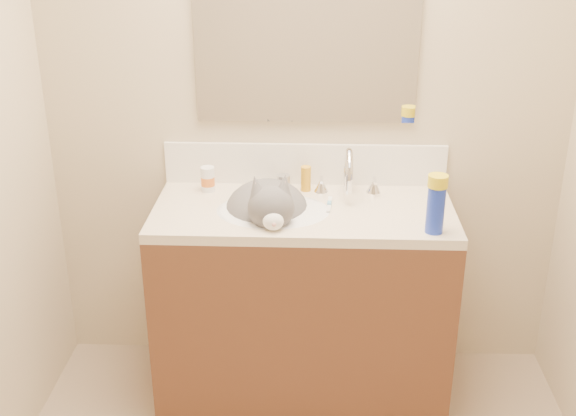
# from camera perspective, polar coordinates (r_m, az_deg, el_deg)

# --- Properties ---
(room_shell) EXTENTS (2.24, 2.54, 2.52)m
(room_shell) POSITION_cam_1_polar(r_m,az_deg,el_deg) (1.74, 0.73, 6.20)
(room_shell) COLOR #C3B191
(room_shell) RESTS_ON ground
(vanity_cabinet) EXTENTS (1.20, 0.55, 0.82)m
(vanity_cabinet) POSITION_cam_1_polar(r_m,az_deg,el_deg) (3.08, 1.16, -7.69)
(vanity_cabinet) COLOR brown
(vanity_cabinet) RESTS_ON ground
(counter_slab) EXTENTS (1.20, 0.55, 0.04)m
(counter_slab) POSITION_cam_1_polar(r_m,az_deg,el_deg) (2.88, 1.23, -0.35)
(counter_slab) COLOR beige
(counter_slab) RESTS_ON vanity_cabinet
(basin) EXTENTS (0.45, 0.36, 0.14)m
(basin) POSITION_cam_1_polar(r_m,az_deg,el_deg) (2.88, -1.18, -1.46)
(basin) COLOR white
(basin) RESTS_ON vanity_cabinet
(faucet) EXTENTS (0.28, 0.20, 0.21)m
(faucet) POSITION_cam_1_polar(r_m,az_deg,el_deg) (2.97, 4.78, 2.53)
(faucet) COLOR silver
(faucet) RESTS_ON counter_slab
(cat) EXTENTS (0.43, 0.50, 0.35)m
(cat) POSITION_cam_1_polar(r_m,az_deg,el_deg) (2.88, -1.58, -0.26)
(cat) COLOR #545254
(cat) RESTS_ON basin
(backsplash) EXTENTS (1.20, 0.02, 0.18)m
(backsplash) POSITION_cam_1_polar(r_m,az_deg,el_deg) (3.09, 1.35, 3.49)
(backsplash) COLOR white
(backsplash) RESTS_ON counter_slab
(mirror) EXTENTS (0.90, 0.02, 0.80)m
(mirror) POSITION_cam_1_polar(r_m,az_deg,el_deg) (2.94, 1.47, 14.37)
(mirror) COLOR white
(mirror) RESTS_ON room_shell
(pill_bottle) EXTENTS (0.07, 0.07, 0.11)m
(pill_bottle) POSITION_cam_1_polar(r_m,az_deg,el_deg) (3.04, -6.36, 2.29)
(pill_bottle) COLOR white
(pill_bottle) RESTS_ON counter_slab
(pill_label) EXTENTS (0.07, 0.07, 0.04)m
(pill_label) POSITION_cam_1_polar(r_m,az_deg,el_deg) (3.04, -6.35, 2.13)
(pill_label) COLOR orange
(pill_label) RESTS_ON pill_bottle
(silver_jar) EXTENTS (0.07, 0.07, 0.06)m
(silver_jar) POSITION_cam_1_polar(r_m,az_deg,el_deg) (3.04, -0.35, 2.05)
(silver_jar) COLOR #B7B7BC
(silver_jar) RESTS_ON counter_slab
(amber_bottle) EXTENTS (0.04, 0.04, 0.11)m
(amber_bottle) POSITION_cam_1_polar(r_m,az_deg,el_deg) (3.03, 1.42, 2.34)
(amber_bottle) COLOR gold
(amber_bottle) RESTS_ON counter_slab
(toothbrush) EXTENTS (0.03, 0.15, 0.01)m
(toothbrush) POSITION_cam_1_polar(r_m,az_deg,el_deg) (2.90, 3.28, 0.28)
(toothbrush) COLOR white
(toothbrush) RESTS_ON counter_slab
(toothbrush_head) EXTENTS (0.02, 0.03, 0.02)m
(toothbrush_head) POSITION_cam_1_polar(r_m,az_deg,el_deg) (2.90, 3.28, 0.33)
(toothbrush_head) COLOR #5FA6CA
(toothbrush_head) RESTS_ON counter_slab
(spray_can) EXTENTS (0.07, 0.07, 0.18)m
(spray_can) POSITION_cam_1_polar(r_m,az_deg,el_deg) (2.69, 11.57, -0.12)
(spray_can) COLOR #1B33C1
(spray_can) RESTS_ON counter_slab
(spray_cap) EXTENTS (0.08, 0.08, 0.04)m
(spray_cap) POSITION_cam_1_polar(r_m,az_deg,el_deg) (2.65, 11.77, 2.10)
(spray_cap) COLOR yellow
(spray_cap) RESTS_ON spray_can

